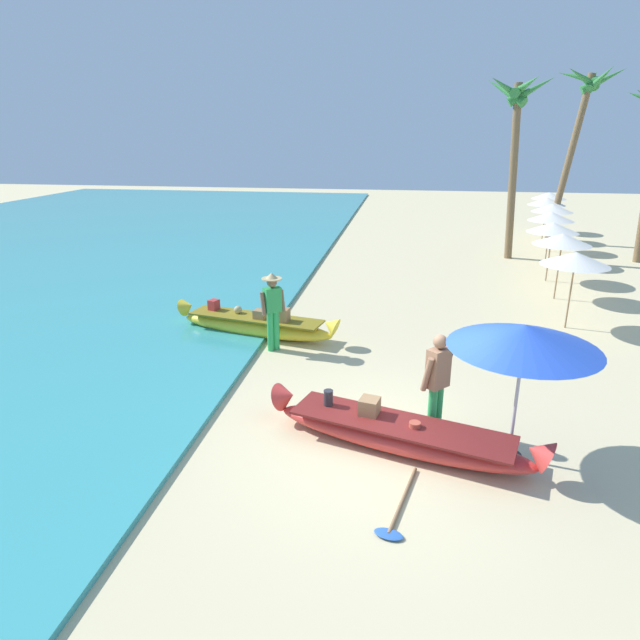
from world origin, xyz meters
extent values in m
plane|color=beige|center=(0.00, 0.00, 0.00)|extent=(80.00, 80.00, 0.00)
ellipsoid|color=red|center=(0.11, -0.01, 0.21)|extent=(4.09, 1.89, 0.41)
cone|color=red|center=(2.00, -0.56, 0.46)|extent=(0.54, 0.57, 0.54)
cone|color=red|center=(-1.77, 0.55, 0.46)|extent=(0.54, 0.57, 0.54)
cube|color=maroon|center=(0.11, -0.01, 0.41)|extent=(3.47, 1.73, 0.04)
cylinder|color=#2D2D33|center=(-1.05, 0.40, 0.55)|extent=(0.15, 0.15, 0.28)
cube|color=#9E754C|center=(-0.37, 0.22, 0.55)|extent=(0.35, 0.36, 0.28)
cylinder|color=#B74C38|center=(0.33, -0.08, 0.46)|extent=(0.17, 0.17, 0.10)
ellipsoid|color=yellow|center=(-3.37, 4.42, 0.23)|extent=(3.96, 1.53, 0.46)
cone|color=yellow|center=(-1.52, 4.02, 0.51)|extent=(0.49, 0.51, 0.50)
cone|color=yellow|center=(-5.23, 4.83, 0.51)|extent=(0.49, 0.51, 0.50)
cube|color=olive|center=(-3.37, 4.42, 0.46)|extent=(3.35, 1.41, 0.04)
cube|color=#B73333|center=(-4.52, 4.77, 0.59)|extent=(0.27, 0.29, 0.27)
sphere|color=tan|center=(-3.86, 4.61, 0.56)|extent=(0.20, 0.20, 0.20)
cube|color=#9E754C|center=(-3.23, 4.30, 0.57)|extent=(0.32, 0.30, 0.23)
cube|color=#9E754C|center=(-2.66, 4.21, 0.62)|extent=(0.30, 0.34, 0.31)
cylinder|color=green|center=(-2.69, 3.64, 0.45)|extent=(0.14, 0.14, 0.90)
cylinder|color=green|center=(-2.80, 3.56, 0.45)|extent=(0.14, 0.14, 0.90)
cube|color=green|center=(-2.74, 3.60, 1.17)|extent=(0.42, 0.40, 0.54)
cylinder|color=brown|center=(-2.55, 3.73, 1.12)|extent=(0.19, 0.20, 0.50)
cylinder|color=brown|center=(-2.91, 3.44, 1.12)|extent=(0.19, 0.20, 0.50)
sphere|color=brown|center=(-2.74, 3.60, 1.56)|extent=(0.22, 0.22, 0.22)
cylinder|color=tan|center=(-2.74, 3.60, 1.64)|extent=(0.44, 0.44, 0.02)
cone|color=tan|center=(-2.74, 3.60, 1.71)|extent=(0.26, 0.26, 0.12)
cylinder|color=green|center=(0.60, 0.44, 0.42)|extent=(0.14, 0.14, 0.85)
cylinder|color=green|center=(0.70, 0.54, 0.42)|extent=(0.14, 0.14, 0.85)
cube|color=#9E7051|center=(0.65, 0.49, 1.17)|extent=(0.41, 0.41, 0.63)
cylinder|color=#9E7051|center=(0.48, 0.34, 1.12)|extent=(0.21, 0.21, 0.58)
cylinder|color=#9E7051|center=(0.79, 0.68, 1.12)|extent=(0.21, 0.21, 0.58)
sphere|color=#9E7051|center=(0.65, 0.49, 1.60)|extent=(0.22, 0.22, 0.22)
cylinder|color=#B7B7BC|center=(1.74, 0.00, 1.04)|extent=(0.05, 0.05, 2.08)
cone|color=blue|center=(1.74, 0.00, 1.94)|extent=(2.10, 2.10, 0.34)
cylinder|color=#333338|center=(1.74, 0.00, 0.03)|extent=(0.36, 0.36, 0.06)
cylinder|color=#8E6B47|center=(4.08, 6.17, 0.95)|extent=(0.04, 0.04, 1.90)
cone|color=silver|center=(4.08, 6.17, 1.75)|extent=(1.60, 1.60, 0.32)
cylinder|color=#8E6B47|center=(4.42, 8.76, 0.95)|extent=(0.04, 0.04, 1.90)
cone|color=silver|center=(4.42, 8.76, 1.75)|extent=(1.60, 1.60, 0.32)
cylinder|color=#8E6B47|center=(4.64, 10.84, 0.95)|extent=(0.04, 0.04, 1.90)
cone|color=silver|center=(4.64, 10.84, 1.75)|extent=(1.60, 1.60, 0.32)
cylinder|color=#8E6B47|center=(5.15, 13.34, 0.95)|extent=(0.04, 0.04, 1.90)
cone|color=silver|center=(5.15, 13.34, 1.75)|extent=(1.60, 1.60, 0.32)
cylinder|color=#8E6B47|center=(5.75, 15.77, 0.95)|extent=(0.04, 0.04, 1.90)
cone|color=silver|center=(5.75, 15.77, 1.75)|extent=(1.60, 1.60, 0.32)
cylinder|color=#8E6B47|center=(6.05, 18.06, 0.95)|extent=(0.04, 0.04, 1.90)
cone|color=silver|center=(6.05, 18.06, 1.75)|extent=(1.60, 1.60, 0.32)
cylinder|color=#8E6B47|center=(6.69, 20.47, 0.95)|extent=(0.04, 0.04, 1.90)
cone|color=silver|center=(6.69, 20.47, 1.75)|extent=(1.60, 1.60, 0.32)
cylinder|color=brown|center=(6.63, 17.77, 3.42)|extent=(1.12, 0.28, 6.88)
cone|color=#337F3D|center=(7.52, 17.73, 6.60)|extent=(1.73, 0.48, 1.11)
cone|color=#337F3D|center=(7.21, 18.12, 6.60)|extent=(0.92, 1.42, 1.05)
cone|color=#337F3D|center=(6.62, 17.99, 6.72)|extent=(1.74, 1.14, 0.78)
cone|color=#337F3D|center=(6.65, 17.52, 6.65)|extent=(1.63, 1.22, 0.97)
cone|color=#337F3D|center=(7.23, 17.35, 6.56)|extent=(0.96, 1.61, 1.19)
cylinder|color=brown|center=(3.83, 14.22, 3.13)|extent=(0.59, 0.28, 6.27)
cone|color=#337F3D|center=(4.13, 14.20, 6.01)|extent=(1.64, 0.44, 1.11)
cone|color=#337F3D|center=(3.89, 14.68, 6.13)|extent=(1.11, 1.83, 0.82)
cone|color=#337F3D|center=(3.31, 14.55, 6.00)|extent=(1.54, 1.42, 1.16)
cone|color=#337F3D|center=(3.29, 14.02, 6.04)|extent=(1.56, 1.07, 1.03)
cone|color=#337F3D|center=(3.84, 13.82, 6.12)|extent=(0.93, 1.62, 0.82)
cylinder|color=#8E6B47|center=(0.20, -1.27, 0.03)|extent=(0.38, 1.42, 0.05)
ellipsoid|color=#2D60B7|center=(0.03, -1.97, 0.03)|extent=(0.40, 0.28, 0.03)
camera|label=1|loc=(0.06, -7.39, 4.60)|focal=30.58mm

